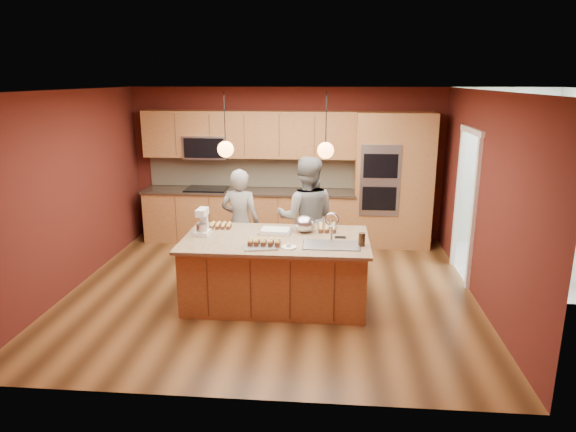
# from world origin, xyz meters

# --- Properties ---
(floor) EXTENTS (5.50, 5.50, 0.00)m
(floor) POSITION_xyz_m (0.00, 0.00, 0.00)
(floor) COLOR #432913
(floor) RESTS_ON ground
(ceiling) EXTENTS (5.50, 5.50, 0.00)m
(ceiling) POSITION_xyz_m (0.00, 0.00, 2.70)
(ceiling) COLOR white
(ceiling) RESTS_ON ground
(wall_back) EXTENTS (5.50, 0.00, 5.50)m
(wall_back) POSITION_xyz_m (0.00, 2.50, 1.35)
(wall_back) COLOR #4F1A14
(wall_back) RESTS_ON ground
(wall_front) EXTENTS (5.50, 0.00, 5.50)m
(wall_front) POSITION_xyz_m (0.00, -2.50, 1.35)
(wall_front) COLOR #4F1A14
(wall_front) RESTS_ON ground
(wall_left) EXTENTS (0.00, 5.00, 5.00)m
(wall_left) POSITION_xyz_m (-2.75, 0.00, 1.35)
(wall_left) COLOR #4F1A14
(wall_left) RESTS_ON ground
(wall_right) EXTENTS (0.00, 5.00, 5.00)m
(wall_right) POSITION_xyz_m (2.75, 0.00, 1.35)
(wall_right) COLOR #4F1A14
(wall_right) RESTS_ON ground
(cabinet_run) EXTENTS (3.74, 0.64, 2.30)m
(cabinet_run) POSITION_xyz_m (-0.68, 2.25, 0.98)
(cabinet_run) COLOR #965931
(cabinet_run) RESTS_ON floor
(oven_column) EXTENTS (1.30, 0.62, 2.30)m
(oven_column) POSITION_xyz_m (1.85, 2.19, 1.15)
(oven_column) COLOR #965931
(oven_column) RESTS_ON floor
(doorway_trim) EXTENTS (0.08, 1.11, 2.20)m
(doorway_trim) POSITION_xyz_m (2.73, 0.80, 1.05)
(doorway_trim) COLOR white
(doorway_trim) RESTS_ON wall_right
(pendant_left) EXTENTS (0.20, 0.20, 0.80)m
(pendant_left) POSITION_xyz_m (-0.51, -0.34, 2.00)
(pendant_left) COLOR black
(pendant_left) RESTS_ON ceiling
(pendant_right) EXTENTS (0.20, 0.20, 0.80)m
(pendant_right) POSITION_xyz_m (0.72, -0.34, 2.00)
(pendant_right) COLOR black
(pendant_right) RESTS_ON ceiling
(island) EXTENTS (2.37, 1.33, 1.25)m
(island) POSITION_xyz_m (0.12, -0.35, 0.45)
(island) COLOR #965931
(island) RESTS_ON floor
(person_left) EXTENTS (0.64, 0.48, 1.60)m
(person_left) POSITION_xyz_m (-0.51, 0.57, 0.80)
(person_left) COLOR black
(person_left) RESTS_ON floor
(person_right) EXTENTS (0.87, 0.68, 1.79)m
(person_right) POSITION_xyz_m (0.45, 0.57, 0.89)
(person_right) COLOR gray
(person_right) RESTS_ON floor
(stand_mixer) EXTENTS (0.19, 0.26, 0.35)m
(stand_mixer) POSITION_xyz_m (-0.86, -0.27, 1.02)
(stand_mixer) COLOR white
(stand_mixer) RESTS_ON island
(sheet_cake) EXTENTS (0.44, 0.34, 0.05)m
(sheet_cake) POSITION_xyz_m (0.07, -0.11, 0.89)
(sheet_cake) COLOR white
(sheet_cake) RESTS_ON island
(cooling_rack) EXTENTS (0.44, 0.35, 0.02)m
(cooling_rack) POSITION_xyz_m (-0.03, -0.73, 0.88)
(cooling_rack) COLOR #AAABB0
(cooling_rack) RESTS_ON island
(mixing_bowl) EXTENTS (0.28, 0.28, 0.23)m
(mixing_bowl) POSITION_xyz_m (0.46, -0.04, 0.98)
(mixing_bowl) COLOR silver
(mixing_bowl) RESTS_ON island
(plate) EXTENTS (0.18, 0.18, 0.01)m
(plate) POSITION_xyz_m (0.31, -0.72, 0.88)
(plate) COLOR white
(plate) RESTS_ON island
(tumbler) EXTENTS (0.08, 0.08, 0.16)m
(tumbler) POSITION_xyz_m (1.18, -0.56, 0.95)
(tumbler) COLOR #312010
(tumbler) RESTS_ON island
(phone) EXTENTS (0.14, 0.08, 0.01)m
(phone) POSITION_xyz_m (0.93, -0.25, 0.88)
(phone) COLOR black
(phone) RESTS_ON island
(cupcakes_left) EXTENTS (0.30, 0.22, 0.07)m
(cupcakes_left) POSITION_xyz_m (-0.69, 0.06, 0.91)
(cupcakes_left) COLOR #D8AC54
(cupcakes_left) RESTS_ON island
(cupcakes_rack) EXTENTS (0.42, 0.17, 0.08)m
(cupcakes_rack) POSITION_xyz_m (0.00, -0.69, 0.93)
(cupcakes_rack) COLOR #D8AC54
(cupcakes_rack) RESTS_ON island
(cupcakes_right) EXTENTS (0.25, 0.34, 0.08)m
(cupcakes_right) POSITION_xyz_m (0.76, 0.07, 0.91)
(cupcakes_right) COLOR #D8AC54
(cupcakes_right) RESTS_ON island
(washer) EXTENTS (0.79, 0.80, 1.06)m
(washer) POSITION_xyz_m (4.20, 0.87, 0.53)
(washer) COLOR white
(washer) RESTS_ON floor
(dryer) EXTENTS (0.70, 0.72, 1.12)m
(dryer) POSITION_xyz_m (4.18, 1.51, 0.56)
(dryer) COLOR white
(dryer) RESTS_ON floor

